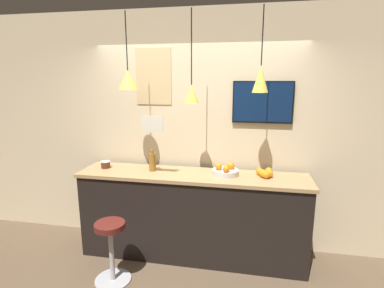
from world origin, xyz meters
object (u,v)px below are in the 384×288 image
bar_stool (111,244)px  fruit_bowl (225,171)px  juice_bottle (152,162)px  spread_jar (106,165)px  mounted_tv (263,102)px

bar_stool → fruit_bowl: size_ratio=2.23×
fruit_bowl → juice_bottle: (-0.86, 0.01, 0.06)m
bar_stool → fruit_bowl: bearing=30.4°
spread_jar → mounted_tv: size_ratio=0.16×
bar_stool → fruit_bowl: (1.11, 0.65, 0.66)m
fruit_bowl → spread_jar: size_ratio=2.67×
fruit_bowl → bar_stool: bearing=-149.6°
bar_stool → mounted_tv: bearing=32.7°
juice_bottle → spread_jar: size_ratio=2.34×
bar_stool → mounted_tv: mounted_tv is taller
juice_bottle → spread_jar: (-0.60, -0.00, -0.07)m
fruit_bowl → mounted_tv: mounted_tv is taller
bar_stool → fruit_bowl: 1.45m
fruit_bowl → spread_jar: (-1.46, 0.01, -0.00)m
spread_jar → mounted_tv: bearing=9.3°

